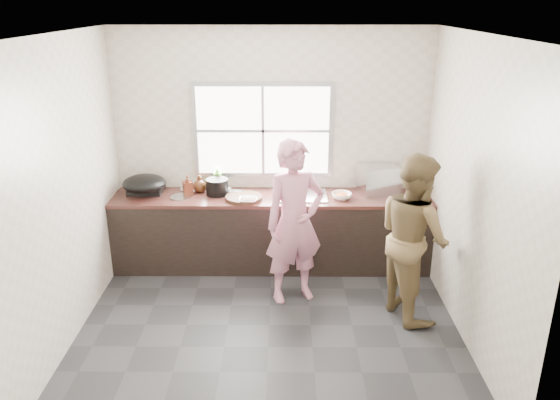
{
  "coord_description": "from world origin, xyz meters",
  "views": [
    {
      "loc": [
        0.13,
        -4.52,
        2.96
      ],
      "look_at": [
        0.1,
        0.65,
        1.05
      ],
      "focal_mm": 35.0,
      "sensor_mm": 36.0,
      "label": 1
    }
  ],
  "objects_px": {
    "bottle_brown_tall": "(188,186)",
    "burner": "(147,189)",
    "black_pot": "(217,187)",
    "woman": "(295,228)",
    "person_side": "(413,236)",
    "plate_food": "(220,189)",
    "glass_jar": "(189,189)",
    "pot_lid_right": "(191,189)",
    "bowl_held": "(294,200)",
    "pot_lid_left": "(181,197)",
    "bowl_crabs": "(342,196)",
    "wok": "(144,183)",
    "dish_rack": "(379,180)",
    "bowl_mince": "(248,200)",
    "bottle_brown_short": "(200,184)",
    "bottle_green": "(218,178)",
    "cutting_board": "(244,198)"
  },
  "relations": [
    {
      "from": "bottle_brown_tall",
      "to": "pot_lid_left",
      "type": "height_order",
      "value": "bottle_brown_tall"
    },
    {
      "from": "bowl_mince",
      "to": "wok",
      "type": "xyz_separation_m",
      "value": [
        -1.18,
        0.21,
        0.13
      ]
    },
    {
      "from": "bowl_crabs",
      "to": "pot_lid_left",
      "type": "xyz_separation_m",
      "value": [
        -1.8,
        0.03,
        -0.02
      ]
    },
    {
      "from": "black_pot",
      "to": "dish_rack",
      "type": "height_order",
      "value": "dish_rack"
    },
    {
      "from": "bowl_mince",
      "to": "glass_jar",
      "type": "height_order",
      "value": "glass_jar"
    },
    {
      "from": "pot_lid_right",
      "to": "pot_lid_left",
      "type": "bearing_deg",
      "value": -102.68
    },
    {
      "from": "bowl_held",
      "to": "pot_lid_right",
      "type": "bearing_deg",
      "value": 159.97
    },
    {
      "from": "person_side",
      "to": "pot_lid_right",
      "type": "height_order",
      "value": "person_side"
    },
    {
      "from": "black_pot",
      "to": "pot_lid_left",
      "type": "relative_size",
      "value": 1.01
    },
    {
      "from": "glass_jar",
      "to": "pot_lid_left",
      "type": "height_order",
      "value": "glass_jar"
    },
    {
      "from": "cutting_board",
      "to": "plate_food",
      "type": "height_order",
      "value": "cutting_board"
    },
    {
      "from": "bottle_green",
      "to": "wok",
      "type": "bearing_deg",
      "value": -163.77
    },
    {
      "from": "bottle_green",
      "to": "dish_rack",
      "type": "distance_m",
      "value": 1.86
    },
    {
      "from": "bottle_green",
      "to": "bottle_brown_tall",
      "type": "distance_m",
      "value": 0.37
    },
    {
      "from": "bottle_brown_short",
      "to": "black_pot",
      "type": "bearing_deg",
      "value": -22.64
    },
    {
      "from": "bowl_crabs",
      "to": "plate_food",
      "type": "distance_m",
      "value": 1.42
    },
    {
      "from": "dish_rack",
      "to": "pot_lid_left",
      "type": "relative_size",
      "value": 1.71
    },
    {
      "from": "bowl_mince",
      "to": "bowl_held",
      "type": "relative_size",
      "value": 1.02
    },
    {
      "from": "person_side",
      "to": "bowl_mince",
      "type": "xyz_separation_m",
      "value": [
        -1.64,
        0.81,
        0.06
      ]
    },
    {
      "from": "bottle_brown_tall",
      "to": "burner",
      "type": "height_order",
      "value": "bottle_brown_tall"
    },
    {
      "from": "woman",
      "to": "person_side",
      "type": "relative_size",
      "value": 0.97
    },
    {
      "from": "pot_lid_left",
      "to": "bottle_brown_tall",
      "type": "bearing_deg",
      "value": 55.11
    },
    {
      "from": "cutting_board",
      "to": "glass_jar",
      "type": "bearing_deg",
      "value": 162.62
    },
    {
      "from": "woman",
      "to": "person_side",
      "type": "bearing_deg",
      "value": -34.28
    },
    {
      "from": "bowl_crabs",
      "to": "black_pot",
      "type": "height_order",
      "value": "black_pot"
    },
    {
      "from": "bowl_mince",
      "to": "bowl_crabs",
      "type": "xyz_separation_m",
      "value": [
        1.04,
        0.13,
        0.0
      ]
    },
    {
      "from": "black_pot",
      "to": "burner",
      "type": "height_order",
      "value": "black_pot"
    },
    {
      "from": "bowl_crabs",
      "to": "dish_rack",
      "type": "relative_size",
      "value": 0.42
    },
    {
      "from": "plate_food",
      "to": "bottle_brown_short",
      "type": "height_order",
      "value": "bottle_brown_short"
    },
    {
      "from": "glass_jar",
      "to": "bowl_crabs",
      "type": "bearing_deg",
      "value": -5.68
    },
    {
      "from": "bowl_held",
      "to": "plate_food",
      "type": "xyz_separation_m",
      "value": [
        -0.86,
        0.41,
        -0.02
      ]
    },
    {
      "from": "bottle_brown_tall",
      "to": "glass_jar",
      "type": "distance_m",
      "value": 0.07
    },
    {
      "from": "woman",
      "to": "bowl_crabs",
      "type": "height_order",
      "value": "woman"
    },
    {
      "from": "pot_lid_left",
      "to": "dish_rack",
      "type": "bearing_deg",
      "value": 4.12
    },
    {
      "from": "dish_rack",
      "to": "bottle_green",
      "type": "bearing_deg",
      "value": 161.54
    },
    {
      "from": "woman",
      "to": "black_pot",
      "type": "bearing_deg",
      "value": 116.08
    },
    {
      "from": "black_pot",
      "to": "wok",
      "type": "xyz_separation_m",
      "value": [
        -0.82,
        -0.06,
        0.06
      ]
    },
    {
      "from": "black_pot",
      "to": "bottle_brown_tall",
      "type": "distance_m",
      "value": 0.33
    },
    {
      "from": "bowl_held",
      "to": "pot_lid_left",
      "type": "distance_m",
      "value": 1.28
    },
    {
      "from": "black_pot",
      "to": "burner",
      "type": "xyz_separation_m",
      "value": [
        -0.83,
        0.11,
        -0.06
      ]
    },
    {
      "from": "bowl_mince",
      "to": "bowl_held",
      "type": "xyz_separation_m",
      "value": [
        0.51,
        0.0,
        0.01
      ]
    },
    {
      "from": "pot_lid_right",
      "to": "bowl_held",
      "type": "bearing_deg",
      "value": -20.03
    },
    {
      "from": "bowl_mince",
      "to": "bottle_brown_tall",
      "type": "height_order",
      "value": "bottle_brown_tall"
    },
    {
      "from": "woman",
      "to": "pot_lid_right",
      "type": "height_order",
      "value": "woman"
    },
    {
      "from": "woman",
      "to": "bottle_brown_short",
      "type": "height_order",
      "value": "woman"
    },
    {
      "from": "pot_lid_right",
      "to": "burner",
      "type": "bearing_deg",
      "value": -172.78
    },
    {
      "from": "bowl_held",
      "to": "black_pot",
      "type": "height_order",
      "value": "black_pot"
    },
    {
      "from": "plate_food",
      "to": "glass_jar",
      "type": "height_order",
      "value": "glass_jar"
    },
    {
      "from": "woman",
      "to": "cutting_board",
      "type": "relative_size",
      "value": 3.87
    },
    {
      "from": "bottle_brown_tall",
      "to": "bottle_brown_short",
      "type": "distance_m",
      "value": 0.16
    }
  ]
}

